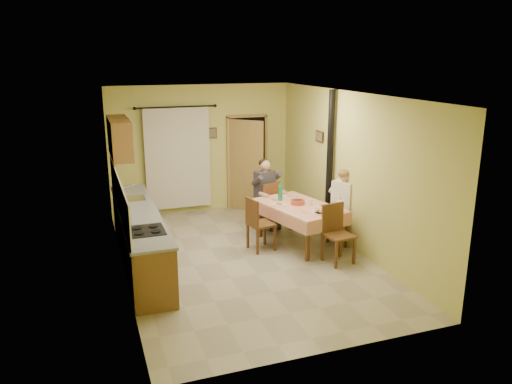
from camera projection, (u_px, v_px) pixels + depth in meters
name	position (u px, v px, depth m)	size (l,w,h in m)	color
floor	(244.00, 259.00, 8.62)	(4.00, 6.00, 0.01)	tan
room_shell	(244.00, 155.00, 8.14)	(4.04, 6.04, 2.82)	#D4D16D
kitchen_run	(139.00, 236.00, 8.30)	(0.64, 3.64, 1.56)	brown
upper_cabinets	(120.00, 138.00, 9.06)	(0.35, 1.40, 0.70)	brown
curtain	(178.00, 158.00, 10.74)	(1.70, 0.07, 2.22)	black
doorway	(247.00, 163.00, 11.23)	(0.96, 0.62, 2.15)	black
dining_table	(299.00, 225.00, 9.20)	(1.40, 1.89, 0.76)	#E39679
tableware	(304.00, 203.00, 9.02)	(0.97, 1.49, 0.33)	white
chair_far	(266.00, 214.00, 10.08)	(0.52, 0.52, 0.98)	#593518
chair_near	(338.00, 246.00, 8.41)	(0.50, 0.50, 1.00)	#593518
chair_right	(343.00, 227.00, 9.33)	(0.61, 0.61, 1.01)	#593518
chair_left	(260.00, 234.00, 8.96)	(0.48, 0.48, 0.98)	#593518
man_far	(266.00, 186.00, 9.93)	(0.64, 0.57, 1.39)	#38333D
man_right	(344.00, 197.00, 9.16)	(0.62, 0.65, 1.39)	white
stove_flue	(329.00, 184.00, 9.50)	(0.24, 0.24, 2.80)	black
picture_back	(212.00, 133.00, 10.93)	(0.19, 0.03, 0.23)	black
picture_right	(319.00, 136.00, 9.85)	(0.03, 0.31, 0.21)	brown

